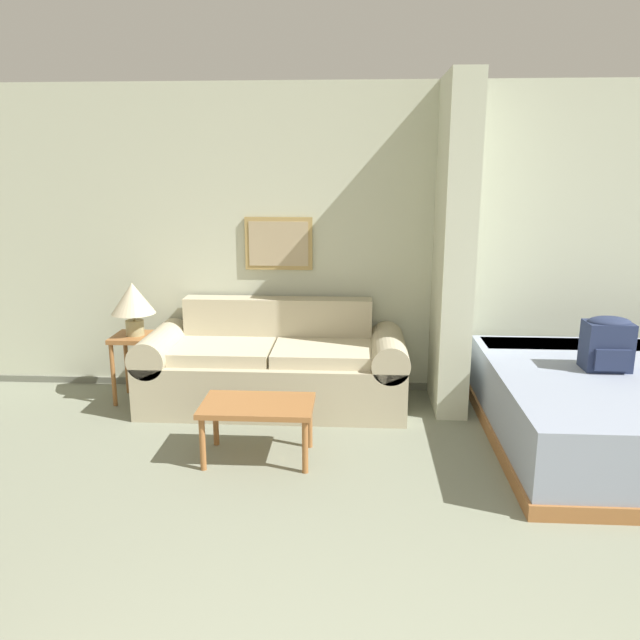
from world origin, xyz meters
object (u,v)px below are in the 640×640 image
(coffee_table, at_px, (258,410))
(bed, at_px, (627,410))
(backpack, at_px, (607,342))
(couch, at_px, (274,367))
(table_lamp, at_px, (133,301))

(coffee_table, distance_m, bed, 2.58)
(coffee_table, distance_m, backpack, 2.49)
(coffee_table, relative_size, bed, 0.36)
(couch, relative_size, coffee_table, 2.89)
(table_lamp, bearing_deg, coffee_table, -41.22)
(couch, height_order, table_lamp, table_lamp)
(coffee_table, relative_size, backpack, 1.94)
(couch, height_order, bed, couch)
(couch, xyz_separation_m, table_lamp, (-1.16, 0.04, 0.54))
(coffee_table, xyz_separation_m, backpack, (2.41, 0.47, 0.38))
(coffee_table, xyz_separation_m, bed, (2.56, 0.36, -0.08))
(table_lamp, height_order, backpack, table_lamp)
(bed, relative_size, backpack, 5.36)
(couch, distance_m, bed, 2.65)
(table_lamp, xyz_separation_m, bed, (3.74, -0.68, -0.59))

